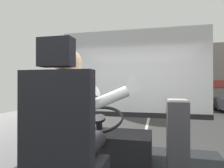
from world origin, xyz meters
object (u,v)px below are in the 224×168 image
object	(u,v)px
driver_seat	(64,153)
bus_driver	(71,121)
steering_console	(107,147)
fare_box	(177,142)

from	to	relation	value
driver_seat	bus_driver	bearing A→B (deg)	90.00
steering_console	driver_seat	bearing A→B (deg)	-90.00
steering_console	fare_box	size ratio (longest dim) A/B	1.28
driver_seat	bus_driver	world-z (taller)	driver_seat
bus_driver	fare_box	size ratio (longest dim) A/B	0.96
steering_console	fare_box	distance (m)	0.90
driver_seat	steering_console	distance (m)	1.23
steering_console	bus_driver	bearing A→B (deg)	-90.00
steering_console	fare_box	bearing A→B (deg)	-21.21
bus_driver	fare_box	bearing A→B (deg)	42.65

